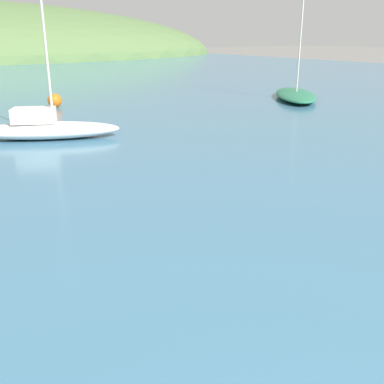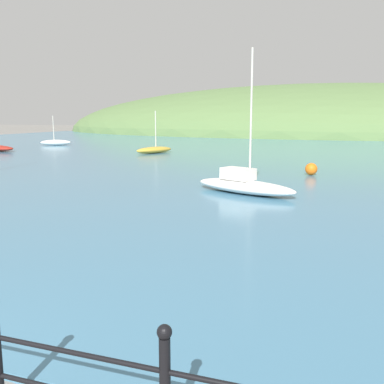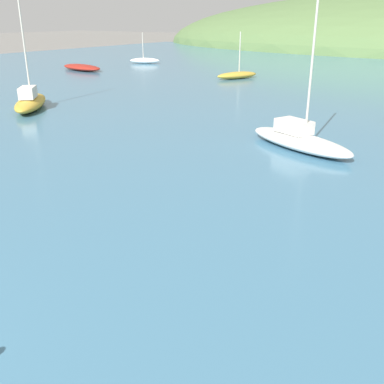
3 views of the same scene
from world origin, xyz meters
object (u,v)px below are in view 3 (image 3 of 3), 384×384
(boat_blue_hull, at_px, (82,67))
(boat_white_sailboat, at_px, (299,139))
(boat_mid_harbor, at_px, (237,75))
(boat_green_fishing, at_px, (30,101))
(boat_twin_mast, at_px, (145,61))

(boat_blue_hull, relative_size, boat_white_sailboat, 0.93)
(boat_mid_harbor, relative_size, boat_green_fishing, 0.64)
(boat_mid_harbor, distance_m, boat_green_fishing, 14.53)
(boat_blue_hull, height_order, boat_green_fishing, boat_green_fishing)
(boat_twin_mast, xyz_separation_m, boat_white_sailboat, (21.07, -18.21, 0.04))
(boat_twin_mast, height_order, boat_white_sailboat, boat_white_sailboat)
(boat_mid_harbor, xyz_separation_m, boat_green_fishing, (-2.64, -14.29, 0.11))
(boat_twin_mast, xyz_separation_m, boat_green_fishing, (8.83, -18.74, 0.09))
(boat_mid_harbor, bearing_deg, boat_twin_mast, 158.77)
(boat_twin_mast, relative_size, boat_green_fishing, 0.53)
(boat_twin_mast, bearing_deg, boat_mid_harbor, -21.23)
(boat_green_fishing, relative_size, boat_white_sailboat, 1.04)
(boat_white_sailboat, bearing_deg, boat_blue_hull, 152.14)
(boat_blue_hull, bearing_deg, boat_green_fishing, -51.64)
(boat_green_fishing, height_order, boat_white_sailboat, boat_green_fishing)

